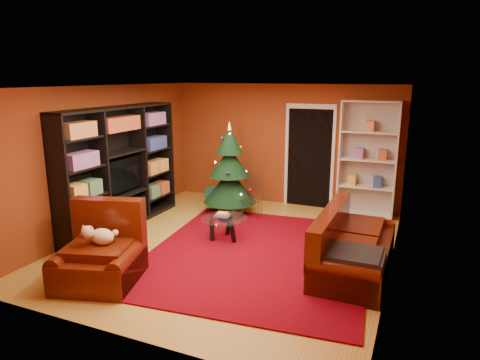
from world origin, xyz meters
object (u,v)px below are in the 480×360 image
at_px(white_bookshelf, 368,160).
at_px(dog, 102,237).
at_px(christmas_tree, 230,169).
at_px(coffee_table, 224,229).
at_px(sofa, 356,241).
at_px(media_unit, 120,168).
at_px(gift_box_green, 233,212).
at_px(gift_box_teal, 215,195).
at_px(armchair, 98,253).
at_px(rug, 258,254).
at_px(acrylic_chair, 252,199).

relative_size(white_bookshelf, dog, 5.92).
bearing_deg(christmas_tree, coffee_table, -68.88).
distance_m(christmas_tree, sofa, 3.32).
bearing_deg(media_unit, gift_box_green, 37.72).
xyz_separation_m(christmas_tree, gift_box_teal, (-0.63, 0.58, -0.77)).
bearing_deg(dog, gift_box_teal, 78.33).
bearing_deg(armchair, gift_box_green, 64.57).
bearing_deg(rug, gift_box_green, 126.61).
xyz_separation_m(christmas_tree, acrylic_chair, (0.54, -0.11, -0.54)).
height_order(gift_box_green, white_bookshelf, white_bookshelf).
xyz_separation_m(media_unit, sofa, (4.29, -0.20, -0.67)).
distance_m(gift_box_teal, white_bookshelf, 3.37).
bearing_deg(media_unit, coffee_table, 3.93).
bearing_deg(media_unit, dog, -57.08).
bearing_deg(armchair, dog, 45.00).
relative_size(rug, sofa, 1.88).
xyz_separation_m(armchair, sofa, (3.13, 1.77, 0.01)).
bearing_deg(acrylic_chair, christmas_tree, 158.72).
distance_m(armchair, acrylic_chair, 3.52).
distance_m(dog, sofa, 3.55).
bearing_deg(armchair, rug, 30.01).
bearing_deg(sofa, gift_box_green, 61.01).
relative_size(gift_box_teal, white_bookshelf, 0.13).
relative_size(armchair, sofa, 0.54).
relative_size(gift_box_teal, coffee_table, 0.40).
bearing_deg(christmas_tree, gift_box_green, -56.17).
bearing_deg(rug, white_bookshelf, 64.82).
distance_m(christmas_tree, gift_box_teal, 1.15).
xyz_separation_m(media_unit, gift_box_green, (1.69, 1.26, -0.99)).
bearing_deg(coffee_table, acrylic_chair, 90.71).
height_order(media_unit, coffee_table, media_unit).
distance_m(media_unit, gift_box_teal, 2.49).
relative_size(christmas_tree, white_bookshelf, 0.80).
xyz_separation_m(christmas_tree, sofa, (2.79, -1.74, -0.47)).
height_order(media_unit, white_bookshelf, white_bookshelf).
relative_size(media_unit, christmas_tree, 1.53).
xyz_separation_m(coffee_table, acrylic_chair, (-0.02, 1.32, 0.18)).
bearing_deg(media_unit, armchair, -58.62).
bearing_deg(sofa, christmas_tree, 58.41).
distance_m(armchair, sofa, 3.60).
xyz_separation_m(christmas_tree, armchair, (-0.34, -3.51, -0.48)).
bearing_deg(gift_box_green, white_bookshelf, 26.33).
height_order(dog, acrylic_chair, dog).
relative_size(rug, media_unit, 1.35).
height_order(gift_box_teal, white_bookshelf, white_bookshelf).
bearing_deg(media_unit, white_bookshelf, 31.88).
height_order(christmas_tree, acrylic_chair, christmas_tree).
relative_size(christmas_tree, armchair, 1.70).
relative_size(gift_box_green, sofa, 0.12).
bearing_deg(christmas_tree, dog, -95.14).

